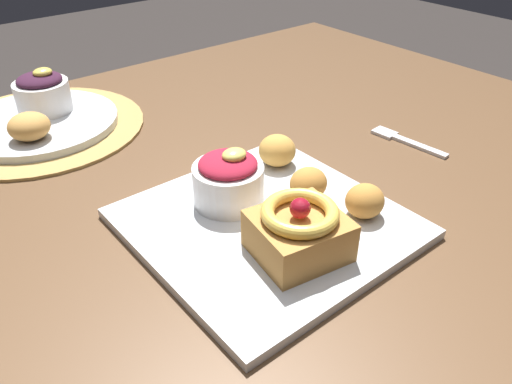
# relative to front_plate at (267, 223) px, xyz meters

# --- Properties ---
(dining_table) EXTENTS (1.44, 1.06, 0.73)m
(dining_table) POSITION_rel_front_plate_xyz_m (-0.04, 0.08, -0.09)
(dining_table) COLOR brown
(dining_table) RESTS_ON ground_plane
(woven_placemat) EXTENTS (0.33, 0.33, 0.00)m
(woven_placemat) POSITION_rel_front_plate_xyz_m (-0.11, 0.43, -0.00)
(woven_placemat) COLOR #AD894C
(woven_placemat) RESTS_ON dining_table
(front_plate) EXTENTS (0.29, 0.29, 0.01)m
(front_plate) POSITION_rel_front_plate_xyz_m (0.00, 0.00, 0.00)
(front_plate) COLOR silver
(front_plate) RESTS_ON dining_table
(cake_slice) EXTENTS (0.10, 0.10, 0.07)m
(cake_slice) POSITION_rel_front_plate_xyz_m (-0.01, -0.07, 0.04)
(cake_slice) COLOR #B77F3D
(cake_slice) RESTS_ON front_plate
(berry_ramekin) EXTENTS (0.09, 0.09, 0.07)m
(berry_ramekin) POSITION_rel_front_plate_xyz_m (-0.01, 0.06, 0.04)
(berry_ramekin) COLOR white
(berry_ramekin) RESTS_ON front_plate
(fritter_front) EXTENTS (0.05, 0.05, 0.04)m
(fritter_front) POSITION_rel_front_plate_xyz_m (0.09, 0.09, 0.03)
(fritter_front) COLOR gold
(fritter_front) RESTS_ON front_plate
(fritter_middle) EXTENTS (0.05, 0.04, 0.04)m
(fritter_middle) POSITION_rel_front_plate_xyz_m (0.09, -0.07, 0.03)
(fritter_middle) COLOR #BC7F38
(fritter_middle) RESTS_ON front_plate
(fritter_back) EXTENTS (0.05, 0.04, 0.04)m
(fritter_back) POSITION_rel_front_plate_xyz_m (0.07, 0.00, 0.03)
(fritter_back) COLOR #BC7F38
(fritter_back) RESTS_ON front_plate
(back_plate) EXTENTS (0.25, 0.25, 0.01)m
(back_plate) POSITION_rel_front_plate_xyz_m (-0.11, 0.43, 0.01)
(back_plate) COLOR silver
(back_plate) RESTS_ON woven_placemat
(back_ramekin) EXTENTS (0.09, 0.09, 0.07)m
(back_ramekin) POSITION_rel_front_plate_xyz_m (-0.09, 0.46, 0.04)
(back_ramekin) COLOR white
(back_ramekin) RESTS_ON back_plate
(back_pastry) EXTENTS (0.06, 0.06, 0.04)m
(back_pastry) POSITION_rel_front_plate_xyz_m (-0.14, 0.37, 0.03)
(back_pastry) COLOR #C68E47
(back_pastry) RESTS_ON back_plate
(fork) EXTENTS (0.03, 0.13, 0.00)m
(fork) POSITION_rel_front_plate_xyz_m (0.30, 0.03, -0.00)
(fork) COLOR silver
(fork) RESTS_ON dining_table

